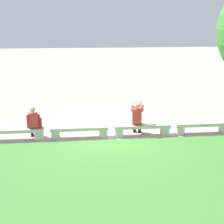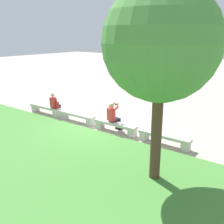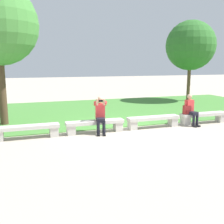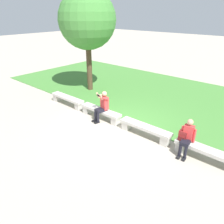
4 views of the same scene
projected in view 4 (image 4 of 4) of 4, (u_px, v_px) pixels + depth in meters
name	position (u px, v px, depth m)	size (l,w,h in m)	color
ground_plane	(121.00, 126.00, 9.17)	(80.00, 80.00, 0.00)	#B2A593
grass_strip	(170.00, 98.00, 12.16)	(21.19, 8.00, 0.03)	#478438
bench_main	(67.00, 99.00, 11.15)	(2.12, 0.40, 0.45)	beige
bench_near	(101.00, 112.00, 9.74)	(2.12, 0.40, 0.45)	beige
bench_mid	(145.00, 129.00, 8.34)	(2.12, 0.40, 0.45)	beige
bench_far	(207.00, 153.00, 6.94)	(2.12, 0.40, 0.45)	beige
person_photographer	(102.00, 105.00, 9.40)	(0.53, 0.77, 1.32)	black
person_distant	(187.00, 137.00, 7.16)	(0.48, 0.70, 1.26)	black
backpack	(183.00, 136.00, 7.29)	(0.28, 0.24, 0.43)	maroon
tree_left_background	(87.00, 20.00, 11.76)	(3.15, 3.15, 5.54)	#4C3826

